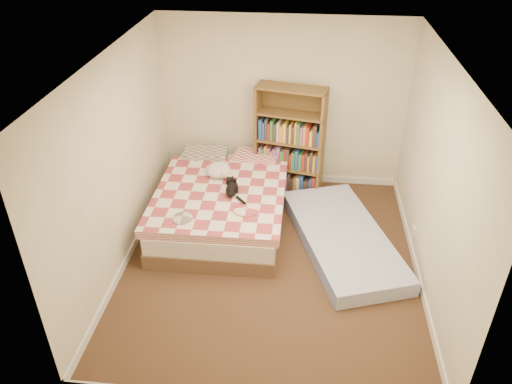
# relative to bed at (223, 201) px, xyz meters

# --- Properties ---
(room) EXTENTS (3.51, 4.01, 2.51)m
(room) POSITION_rel_bed_xyz_m (0.72, -0.85, 0.92)
(room) COLOR #42291C
(room) RESTS_ON ground
(bed) EXTENTS (1.67, 2.27, 0.61)m
(bed) POSITION_rel_bed_xyz_m (0.00, 0.00, 0.00)
(bed) COLOR brown
(bed) RESTS_ON room
(bookshelf) EXTENTS (1.04, 0.52, 1.62)m
(bookshelf) POSITION_rel_bed_xyz_m (0.85, 0.87, 0.31)
(bookshelf) COLOR #4F3B1B
(bookshelf) RESTS_ON room
(floor_mattress) EXTENTS (1.63, 2.38, 0.20)m
(floor_mattress) POSITION_rel_bed_xyz_m (1.61, -0.42, -0.18)
(floor_mattress) COLOR #7A8CCC
(floor_mattress) RESTS_ON room
(black_cat) EXTENTS (0.25, 0.59, 0.13)m
(black_cat) POSITION_rel_bed_xyz_m (0.17, -0.16, 0.33)
(black_cat) COLOR black
(black_cat) RESTS_ON bed
(white_dog) EXTENTS (0.37, 0.37, 0.18)m
(white_dog) POSITION_rel_bed_xyz_m (-0.07, 0.22, 0.36)
(white_dog) COLOR white
(white_dog) RESTS_ON bed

